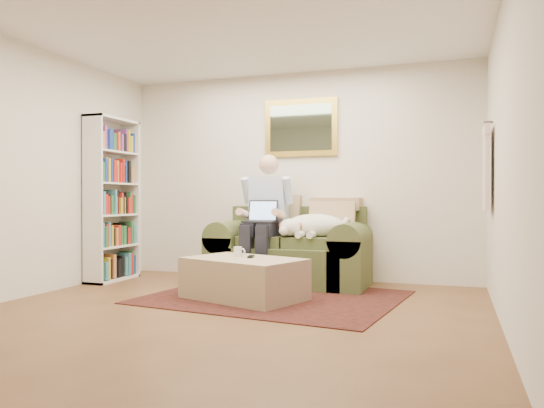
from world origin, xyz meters
The scene contains 12 objects.
room_shell centered at (0.00, 0.35, 1.30)m, with size 4.51×5.00×2.61m.
rug centered at (0.16, 1.15, 0.01)m, with size 2.45×1.96×0.01m, color black.
sofa centered at (0.07, 2.01, 0.31)m, with size 1.82×0.93×1.09m.
seated_man centered at (-0.20, 1.84, 0.77)m, with size 0.60×0.86×1.53m, color #8CA8D8, non-canonical shape.
laptop centered at (-0.20, 1.77, 0.80)m, with size 0.35×0.28×0.26m.
sleeping_dog centered at (0.40, 1.91, 0.70)m, with size 0.75×0.47×0.28m, color white, non-canonical shape.
ottoman centered at (-0.09, 0.95, 0.21)m, with size 1.14×0.72×0.41m, color #C8BA85.
coffee_mug centered at (-0.21, 1.08, 0.46)m, with size 0.08×0.08×0.10m, color white.
tv_remote centered at (-0.04, 1.02, 0.42)m, with size 0.05×0.15×0.02m, color black.
bookshelf centered at (-2.10, 1.60, 1.00)m, with size 0.28×0.80×2.00m, color white, non-canonical shape.
wall_mirror centered at (0.07, 2.47, 1.90)m, with size 0.94×0.04×0.72m.
hanging_shirt centered at (2.19, 1.60, 1.35)m, with size 0.06×0.52×0.90m, color #FADBCE, non-canonical shape.
Camera 1 is at (1.89, -3.95, 1.00)m, focal length 35.00 mm.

